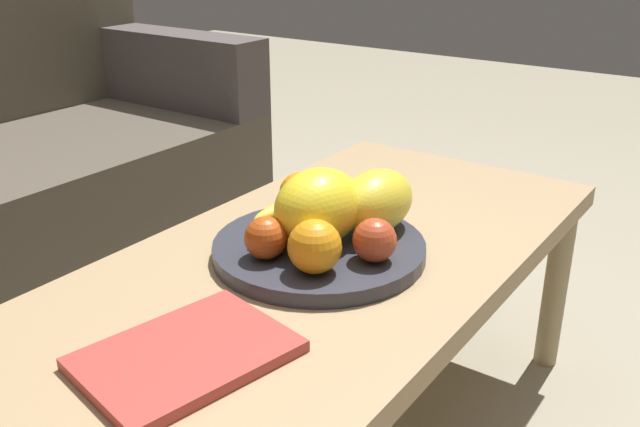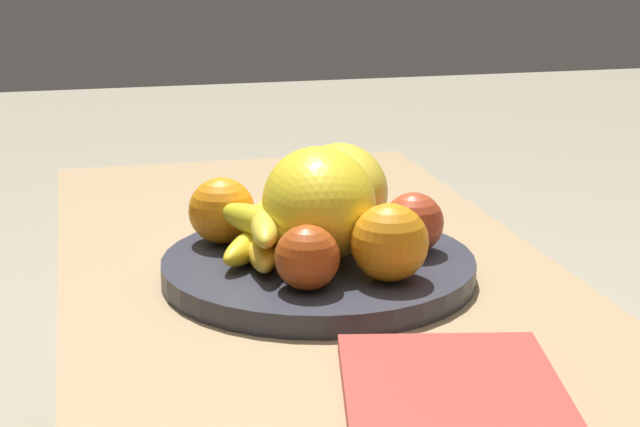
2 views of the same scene
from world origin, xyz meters
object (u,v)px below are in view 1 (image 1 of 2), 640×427
object	(u,v)px
orange_left	(315,247)
melon_smaller_beside	(376,201)
apple_front	(375,240)
coffee_table	(315,284)
magazine	(186,355)
apple_left	(266,238)
melon_large_front	(318,207)
banana_bunch	(290,215)
fruit_bowl	(320,249)
orange_front	(301,193)

from	to	relation	value
orange_left	melon_smaller_beside	bearing A→B (deg)	1.10
melon_smaller_beside	apple_front	world-z (taller)	melon_smaller_beside
coffee_table	magazine	distance (m)	0.33
apple_left	magazine	distance (m)	0.26
melon_large_front	banana_bunch	distance (m)	0.07
apple_left	magazine	size ratio (longest dim) A/B	0.26
fruit_bowl	coffee_table	bearing A→B (deg)	172.01
apple_front	apple_left	xyz separation A→B (m)	(-0.09, 0.14, -0.00)
apple_left	banana_bunch	world-z (taller)	apple_left
orange_left	magazine	world-z (taller)	orange_left
melon_large_front	banana_bunch	world-z (taller)	melon_large_front
orange_front	fruit_bowl	bearing A→B (deg)	-129.05
orange_left	magazine	xyz separation A→B (m)	(-0.25, 0.02, -0.06)
orange_left	apple_front	bearing A→B (deg)	-33.20
apple_left	magazine	xyz separation A→B (m)	(-0.24, -0.07, -0.05)
fruit_bowl	orange_left	xyz separation A→B (m)	(-0.09, -0.05, 0.05)
fruit_bowl	orange_front	distance (m)	0.13
apple_front	melon_large_front	bearing A→B (deg)	87.74
melon_large_front	orange_left	world-z (taller)	melon_large_front
melon_large_front	melon_smaller_beside	world-z (taller)	melon_large_front
coffee_table	melon_large_front	size ratio (longest dim) A/B	7.69
banana_bunch	orange_front	bearing A→B (deg)	24.44
coffee_table	fruit_bowl	distance (m)	0.06
banana_bunch	melon_large_front	bearing A→B (deg)	-96.10
melon_smaller_beside	magazine	xyz separation A→B (m)	(-0.42, 0.02, -0.07)
apple_front	banana_bunch	xyz separation A→B (m)	(0.01, 0.17, -0.00)
orange_left	apple_front	size ratio (longest dim) A/B	1.19
banana_bunch	magazine	size ratio (longest dim) A/B	0.68
melon_large_front	orange_front	distance (m)	0.12
orange_left	apple_front	world-z (taller)	orange_left
apple_left	banana_bunch	size ratio (longest dim) A/B	0.39
fruit_bowl	apple_left	xyz separation A→B (m)	(-0.09, 0.04, 0.05)
fruit_bowl	melon_smaller_beside	xyz separation A→B (m)	(0.09, -0.05, 0.06)
coffee_table	fruit_bowl	world-z (taller)	fruit_bowl
melon_smaller_beside	orange_front	xyz separation A→B (m)	(-0.01, 0.14, -0.01)
melon_smaller_beside	fruit_bowl	bearing A→B (deg)	151.84
apple_front	apple_left	size ratio (longest dim) A/B	1.02
magazine	coffee_table	bearing A→B (deg)	17.93
melon_smaller_beside	melon_large_front	bearing A→B (deg)	150.68
melon_smaller_beside	orange_left	xyz separation A→B (m)	(-0.18, -0.00, -0.01)
orange_left	apple_left	world-z (taller)	orange_left
orange_front	apple_left	xyz separation A→B (m)	(-0.17, -0.06, -0.00)
melon_smaller_beside	banana_bunch	bearing A→B (deg)	127.73
coffee_table	melon_smaller_beside	world-z (taller)	melon_smaller_beside
banana_bunch	apple_front	bearing A→B (deg)	-93.62
fruit_bowl	magazine	world-z (taller)	fruit_bowl
orange_front	apple_front	size ratio (longest dim) A/B	1.12
apple_front	melon_smaller_beside	bearing A→B (deg)	30.31
orange_left	apple_front	xyz separation A→B (m)	(0.08, -0.05, -0.01)
coffee_table	magazine	xyz separation A→B (m)	(-0.32, -0.03, 0.05)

